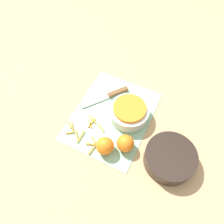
# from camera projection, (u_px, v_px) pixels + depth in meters

# --- Properties ---
(ground_plane) EXTENTS (4.00, 4.00, 0.00)m
(ground_plane) POSITION_uv_depth(u_px,v_px,m) (112.00, 116.00, 1.00)
(ground_plane) COLOR tan
(cutting_board) EXTENTS (0.43, 0.34, 0.01)m
(cutting_board) POSITION_uv_depth(u_px,v_px,m) (112.00, 116.00, 0.99)
(cutting_board) COLOR #84B793
(cutting_board) RESTS_ON ground_plane
(bowl_speckled) EXTENTS (0.17, 0.17, 0.07)m
(bowl_speckled) POSITION_uv_depth(u_px,v_px,m) (129.00, 112.00, 0.96)
(bowl_speckled) COLOR silver
(bowl_speckled) RESTS_ON cutting_board
(bowl_dark) EXTENTS (0.20, 0.20, 0.07)m
(bowl_dark) POSITION_uv_depth(u_px,v_px,m) (170.00, 158.00, 0.86)
(bowl_dark) COLOR black
(bowl_dark) RESTS_ON ground_plane
(knife) EXTENTS (0.20, 0.17, 0.02)m
(knife) POSITION_uv_depth(u_px,v_px,m) (113.00, 94.00, 1.05)
(knife) COLOR brown
(knife) RESTS_ON cutting_board
(orange_left) EXTENTS (0.07, 0.07, 0.07)m
(orange_left) POSITION_uv_depth(u_px,v_px,m) (125.00, 143.00, 0.88)
(orange_left) COLOR orange
(orange_left) RESTS_ON cutting_board
(orange_right) EXTENTS (0.07, 0.07, 0.07)m
(orange_right) POSITION_uv_depth(u_px,v_px,m) (105.00, 146.00, 0.88)
(orange_right) COLOR orange
(orange_right) RESTS_ON cutting_board
(peel_pile) EXTENTS (0.17, 0.17, 0.01)m
(peel_pile) POSITION_uv_depth(u_px,v_px,m) (86.00, 132.00, 0.94)
(peel_pile) COLOR orange
(peel_pile) RESTS_ON cutting_board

